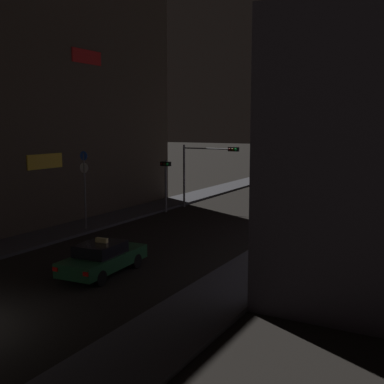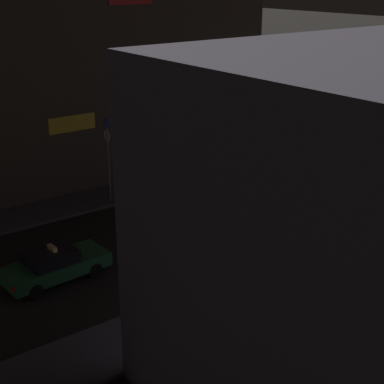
# 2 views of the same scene
# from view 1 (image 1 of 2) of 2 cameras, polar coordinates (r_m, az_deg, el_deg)

# --- Properties ---
(sidewalk_left) EXTENTS (2.88, 50.69, 0.17)m
(sidewalk_left) POSITION_cam_1_polar(r_m,az_deg,el_deg) (38.34, -3.70, -1.59)
(sidewalk_left) COLOR #424247
(sidewalk_left) RESTS_ON ground_plane
(sidewalk_right) EXTENTS (2.88, 50.69, 0.17)m
(sidewalk_right) POSITION_cam_1_polar(r_m,az_deg,el_deg) (33.36, 15.37, -3.30)
(sidewalk_right) COLOR #424247
(sidewalk_right) RESTS_ON ground_plane
(building_facade_left) EXTENTS (7.99, 20.31, 23.69)m
(building_facade_left) POSITION_cam_1_polar(r_m,az_deg,el_deg) (36.36, -17.40, 16.17)
(building_facade_left) COLOR #473D33
(building_facade_left) RESTS_ON ground_plane
(taxi) EXTENTS (2.07, 4.55, 1.62)m
(taxi) POSITION_cam_1_polar(r_m,az_deg,el_deg) (21.30, -10.56, -7.68)
(taxi) COLOR #1E512D
(taxi) RESTS_ON ground_plane
(traffic_light_overhead) EXTENTS (4.70, 0.42, 4.91)m
(traffic_light_overhead) POSITION_cam_1_polar(r_m,az_deg,el_deg) (36.80, 1.57, 3.55)
(traffic_light_overhead) COLOR slate
(traffic_light_overhead) RESTS_ON ground_plane
(traffic_light_left_kerb) EXTENTS (0.80, 0.42, 3.86)m
(traffic_light_left_kerb) POSITION_cam_1_polar(r_m,az_deg,el_deg) (35.40, -3.16, 1.98)
(traffic_light_left_kerb) COLOR slate
(traffic_light_left_kerb) RESTS_ON ground_plane
(sign_pole_left) EXTENTS (0.63, 0.10, 4.72)m
(sign_pole_left) POSITION_cam_1_polar(r_m,az_deg,el_deg) (29.62, -12.65, 1.13)
(sign_pole_left) COLOR slate
(sign_pole_left) RESTS_ON sidewalk_left
(street_lamp_near_block) EXTENTS (0.41, 0.41, 7.56)m
(street_lamp_near_block) POSITION_cam_1_polar(r_m,az_deg,el_deg) (24.61, 10.01, 3.93)
(street_lamp_near_block) COLOR slate
(street_lamp_near_block) RESTS_ON sidewalk_right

